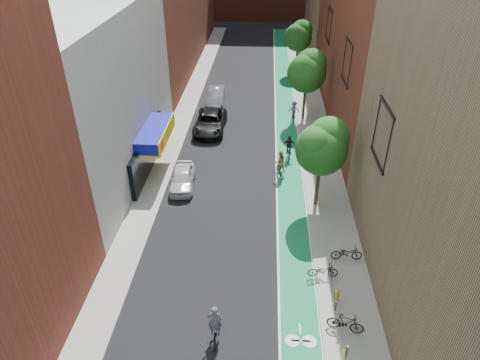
% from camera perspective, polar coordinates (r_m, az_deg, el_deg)
% --- Properties ---
extents(ground, '(160.00, 160.00, 0.00)m').
position_cam_1_polar(ground, '(22.37, -2.84, -18.09)').
color(ground, black).
rests_on(ground, ground).
extents(bike_lane, '(2.00, 68.00, 0.01)m').
position_cam_1_polar(bike_lane, '(43.67, 6.06, 9.13)').
color(bike_lane, '#167B51').
rests_on(bike_lane, ground).
extents(sidewalk_left, '(2.00, 68.00, 0.15)m').
position_cam_1_polar(sidewalk_left, '(44.31, -7.14, 9.51)').
color(sidewalk_left, gray).
rests_on(sidewalk_left, ground).
extents(sidewalk_right, '(3.00, 68.00, 0.15)m').
position_cam_1_polar(sidewalk_right, '(43.83, 9.37, 9.06)').
color(sidewalk_right, gray).
rests_on(sidewalk_right, ground).
extents(building_left_white, '(8.00, 20.00, 12.00)m').
position_cam_1_polar(building_left_white, '(32.88, -20.20, 10.53)').
color(building_left_white, silver).
rests_on(building_left_white, ground).
extents(tree_near, '(3.40, 3.36, 6.42)m').
position_cam_1_polar(tree_near, '(27.44, 10.97, 4.55)').
color(tree_near, '#332619').
rests_on(tree_near, ground).
extents(tree_mid, '(3.55, 3.53, 6.74)m').
position_cam_1_polar(tree_mid, '(40.21, 8.96, 14.28)').
color(tree_mid, '#332619').
rests_on(tree_mid, ground).
extents(tree_far, '(3.30, 3.25, 6.21)m').
position_cam_1_polar(tree_far, '(53.74, 7.83, 18.58)').
color(tree_far, '#332619').
rests_on(tree_far, ground).
extents(parked_car_white, '(2.04, 4.29, 1.42)m').
position_cam_1_polar(parked_car_white, '(31.31, -7.71, 0.31)').
color(parked_car_white, silver).
rests_on(parked_car_white, ground).
extents(parked_car_black, '(2.70, 5.80, 1.61)m').
position_cam_1_polar(parked_car_black, '(39.26, -4.03, 7.71)').
color(parked_car_black, black).
rests_on(parked_car_black, ground).
extents(parked_car_silver, '(1.94, 5.00, 1.62)m').
position_cam_1_polar(parked_car_silver, '(44.91, -3.26, 11.05)').
color(parked_car_silver, gray).
rests_on(parked_car_silver, ground).
extents(cyclist_lead, '(0.67, 1.63, 2.15)m').
position_cam_1_polar(cyclist_lead, '(21.08, -3.38, -19.20)').
color(cyclist_lead, black).
rests_on(cyclist_lead, ground).
extents(cyclist_lane_near, '(1.01, 1.75, 2.14)m').
position_cam_1_polar(cyclist_lane_near, '(32.23, 5.32, 1.94)').
color(cyclist_lane_near, black).
rests_on(cyclist_lane_near, ground).
extents(cyclist_lane_mid, '(0.99, 1.79, 2.00)m').
position_cam_1_polar(cyclist_lane_mid, '(34.78, 6.55, 3.98)').
color(cyclist_lane_mid, black).
rests_on(cyclist_lane_mid, ground).
extents(cyclist_lane_far, '(1.04, 1.83, 1.94)m').
position_cam_1_polar(cyclist_lane_far, '(41.34, 7.16, 8.91)').
color(cyclist_lane_far, black).
rests_on(cyclist_lane_far, ground).
extents(parked_bike_near, '(1.71, 0.67, 0.88)m').
position_cam_1_polar(parked_bike_near, '(24.23, 11.02, -11.75)').
color(parked_bike_near, black).
rests_on(parked_bike_near, sidewalk_right).
extents(parked_bike_mid, '(1.84, 0.91, 1.07)m').
position_cam_1_polar(parked_bike_mid, '(21.92, 13.89, -18.02)').
color(parked_bike_mid, black).
rests_on(parked_bike_mid, sidewalk_right).
extents(parked_bike_far, '(1.83, 0.69, 0.95)m').
position_cam_1_polar(parked_bike_far, '(25.51, 14.03, -9.42)').
color(parked_bike_far, black).
rests_on(parked_bike_far, sidewalk_right).
extents(fire_hydrant, '(0.24, 0.24, 0.69)m').
position_cam_1_polar(fire_hydrant, '(23.26, 12.79, -14.65)').
color(fire_hydrant, gold).
rests_on(fire_hydrant, sidewalk_right).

